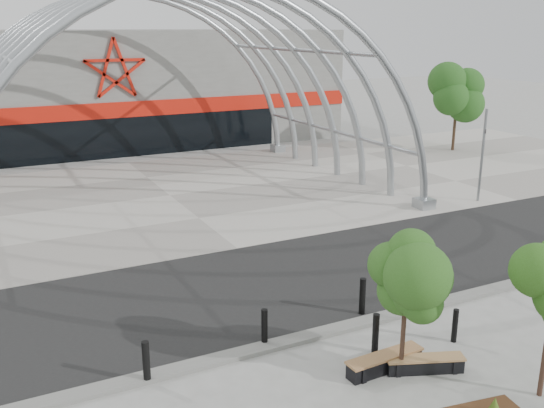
{
  "coord_description": "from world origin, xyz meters",
  "views": [
    {
      "loc": [
        -8.62,
        -13.14,
        8.24
      ],
      "look_at": [
        0.0,
        4.0,
        2.6
      ],
      "focal_mm": 40.0,
      "sensor_mm": 36.0,
      "label": 1
    }
  ],
  "objects_px": {
    "signal_pole": "(482,154)",
    "bollard_2": "(362,296)",
    "bench_0": "(385,363)",
    "street_tree_0": "(407,275)",
    "bench_1": "(425,364)"
  },
  "relations": [
    {
      "from": "signal_pole",
      "to": "bollard_2",
      "type": "height_order",
      "value": "signal_pole"
    },
    {
      "from": "bench_0",
      "to": "bollard_2",
      "type": "height_order",
      "value": "bollard_2"
    },
    {
      "from": "bollard_2",
      "to": "street_tree_0",
      "type": "bearing_deg",
      "value": -107.86
    },
    {
      "from": "street_tree_0",
      "to": "signal_pole",
      "type": "bearing_deg",
      "value": 39.03
    },
    {
      "from": "street_tree_0",
      "to": "bench_1",
      "type": "relative_size",
      "value": 1.84
    },
    {
      "from": "street_tree_0",
      "to": "bench_0",
      "type": "relative_size",
      "value": 1.69
    },
    {
      "from": "signal_pole",
      "to": "bollard_2",
      "type": "distance_m",
      "value": 14.3
    },
    {
      "from": "bench_1",
      "to": "bench_0",
      "type": "bearing_deg",
      "value": 150.38
    },
    {
      "from": "signal_pole",
      "to": "bench_1",
      "type": "height_order",
      "value": "signal_pole"
    },
    {
      "from": "signal_pole",
      "to": "bench_0",
      "type": "height_order",
      "value": "signal_pole"
    },
    {
      "from": "signal_pole",
      "to": "bench_0",
      "type": "relative_size",
      "value": 2.1
    },
    {
      "from": "bench_0",
      "to": "bench_1",
      "type": "relative_size",
      "value": 1.09
    },
    {
      "from": "street_tree_0",
      "to": "bollard_2",
      "type": "distance_m",
      "value": 3.85
    },
    {
      "from": "signal_pole",
      "to": "street_tree_0",
      "type": "height_order",
      "value": "signal_pole"
    },
    {
      "from": "signal_pole",
      "to": "street_tree_0",
      "type": "xyz_separation_m",
      "value": [
        -13.06,
        -10.58,
        0.25
      ]
    }
  ]
}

